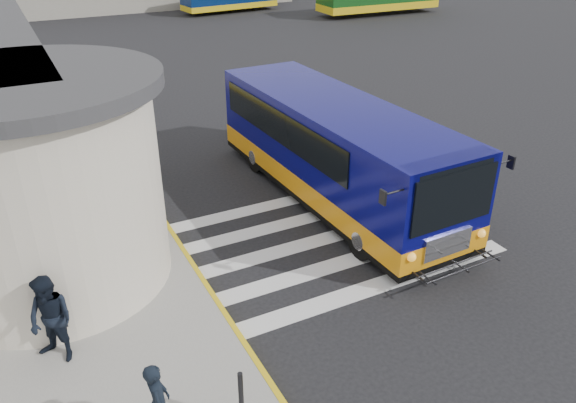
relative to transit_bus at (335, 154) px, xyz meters
name	(u,v)px	position (x,y,z in m)	size (l,w,h in m)	color
ground	(323,222)	(-1.07, -1.24, -1.43)	(140.00, 140.00, 0.00)	black
curb_strip	(145,193)	(-5.12, 2.76, -1.35)	(0.12, 34.00, 0.16)	gold
crosswalk	(323,239)	(-1.57, -2.04, -1.42)	(8.00, 5.35, 0.01)	silver
transit_bus	(335,154)	(0.00, 0.00, 0.00)	(3.86, 10.67, 2.99)	#070859
pedestrian_a	(159,403)	(-7.21, -6.40, -0.51)	(0.56, 0.37, 1.54)	black
pedestrian_b	(51,320)	(-8.48, -3.68, -0.35)	(0.90, 0.70, 1.85)	black
bollard	(241,398)	(-5.93, -6.72, -0.74)	(0.09, 0.09, 1.08)	black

